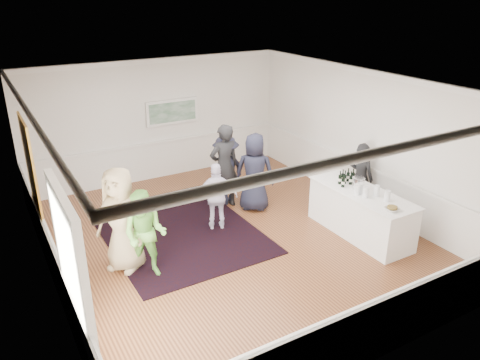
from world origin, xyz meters
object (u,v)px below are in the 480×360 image
bartender (360,177)px  guest_lilac (217,197)px  guest_green (145,234)px  guest_dark_b (224,167)px  nut_bowl (392,208)px  guest_dark_a (226,170)px  guest_navy (255,172)px  guest_tan (121,220)px  ice_bucket (358,184)px  serving_table (360,213)px

bartender → guest_lilac: bearing=58.7°
bartender → guest_green: bearing=74.4°
guest_dark_b → nut_bowl: size_ratio=7.47×
guest_dark_a → guest_navy: guest_navy is taller
guest_lilac → guest_navy: bearing=-137.7°
bartender → nut_bowl: 2.01m
guest_tan → guest_lilac: (2.20, 0.51, -0.25)m
ice_bucket → guest_dark_b: bearing=126.7°
guest_tan → guest_dark_a: size_ratio=1.18×
bartender → guest_navy: guest_navy is taller
nut_bowl → bartender: bearing=62.8°
guest_tan → guest_green: guest_tan is taller
guest_navy → guest_dark_b: bearing=-3.7°
guest_dark_a → ice_bucket: 3.13m
serving_table → nut_bowl: (-0.14, -0.92, 0.52)m
bartender → guest_dark_a: guest_dark_a is taller
bartender → guest_green: same height
guest_lilac → guest_navy: 1.28m
serving_table → guest_dark_a: 3.27m
guest_tan → guest_dark_b: guest_dark_b is taller
guest_lilac → guest_navy: guest_navy is taller
serving_table → ice_bucket: bearing=86.4°
nut_bowl → guest_navy: bearing=110.4°
guest_tan → guest_green: (0.29, -0.43, -0.17)m
guest_dark_b → ice_bucket: guest_dark_b is taller
guest_tan → guest_dark_b: bearing=78.2°
bartender → guest_dark_b: (-2.59, 1.74, 0.18)m
guest_dark_a → guest_lilac: bearing=35.8°
guest_dark_b → guest_navy: 0.72m
guest_lilac → nut_bowl: guest_lilac is taller
bartender → guest_dark_a: (-2.46, 1.91, 0.02)m
serving_table → guest_dark_b: size_ratio=1.19×
serving_table → guest_dark_b: (-1.82, 2.61, 0.52)m
guest_tan → ice_bucket: guest_tan is taller
bartender → nut_bowl: size_ratio=6.12×
guest_lilac → bartender: bearing=-172.0°
ice_bucket → guest_dark_a: bearing=122.8°
guest_lilac → nut_bowl: (2.33, -2.64, 0.27)m
guest_dark_a → nut_bowl: 4.01m
guest_tan → ice_bucket: bearing=39.4°
bartender → ice_bucket: 1.07m
guest_lilac → nut_bowl: size_ratio=5.51×
nut_bowl → guest_dark_a: bearing=112.6°
guest_dark_b → guest_dark_a: bearing=-129.5°
guest_navy → ice_bucket: bearing=160.0°
guest_navy → guest_tan: bearing=52.4°
guest_lilac → guest_dark_b: (0.65, 0.89, 0.27)m
serving_table → guest_navy: (-1.28, 2.14, 0.43)m
guest_tan → guest_dark_a: 3.37m
guest_tan → guest_dark_b: size_ratio=0.98×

